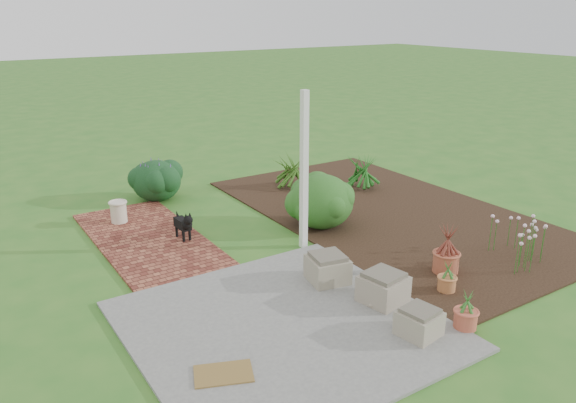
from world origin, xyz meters
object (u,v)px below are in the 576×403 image
black_dog (184,223)px  evergreen_shrub (321,200)px  cream_ceramic_urn (119,212)px  stone_trough_near (419,323)px

black_dog → evergreen_shrub: evergreen_shrub is taller
cream_ceramic_urn → stone_trough_near: bearing=-71.7°
black_dog → evergreen_shrub: size_ratio=0.49×
cream_ceramic_urn → evergreen_shrub: evergreen_shrub is taller
cream_ceramic_urn → evergreen_shrub: size_ratio=0.34×
black_dog → evergreen_shrub: (2.26, -0.70, 0.18)m
evergreen_shrub → stone_trough_near: bearing=-107.8°
stone_trough_near → evergreen_shrub: (1.10, 3.43, 0.32)m
stone_trough_near → black_dog: (-1.16, 4.13, 0.13)m
black_dog → cream_ceramic_urn: 1.52m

